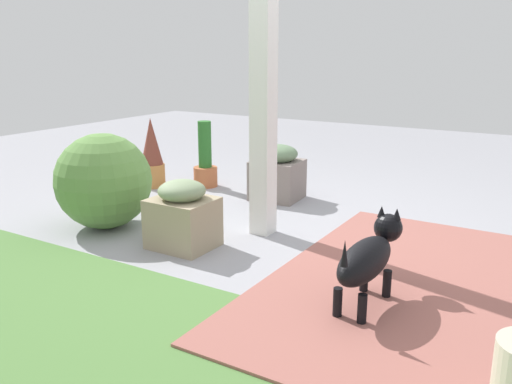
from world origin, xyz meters
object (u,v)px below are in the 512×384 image
at_px(terracotta_pot_tall, 205,163).
at_px(dog, 369,257).
at_px(porch_pillar, 264,53).
at_px(terracotta_pot_spiky, 152,154).
at_px(stone_planter_mid, 183,216).
at_px(stone_planter_nearest, 277,173).
at_px(round_shrub, 104,181).

relative_size(terracotta_pot_tall, dog, 0.94).
distance_m(porch_pillar, terracotta_pot_spiky, 1.98).
bearing_deg(stone_planter_mid, stone_planter_nearest, -87.95).
bearing_deg(terracotta_pot_tall, porch_pillar, 142.76).
relative_size(stone_planter_nearest, stone_planter_mid, 1.06).
bearing_deg(round_shrub, dog, 174.22).
bearing_deg(stone_planter_mid, porch_pillar, -120.43).
distance_m(stone_planter_mid, terracotta_pot_spiky, 1.75).
bearing_deg(stone_planter_nearest, terracotta_pot_spiky, 10.84).
bearing_deg(terracotta_pot_tall, terracotta_pot_spiky, 32.34).
bearing_deg(porch_pillar, terracotta_pot_spiky, -21.13).
bearing_deg(round_shrub, stone_planter_nearest, -117.51).
height_order(porch_pillar, terracotta_pot_tall, porch_pillar).
bearing_deg(stone_planter_nearest, terracotta_pot_tall, -2.40).
bearing_deg(stone_planter_mid, round_shrub, -2.11).
relative_size(porch_pillar, round_shrub, 3.58).
distance_m(stone_planter_mid, terracotta_pot_tall, 1.68).
xyz_separation_m(stone_planter_nearest, dog, (-1.42, 1.59, 0.03)).
distance_m(terracotta_pot_tall, dog, 2.77).
height_order(stone_planter_nearest, terracotta_pot_spiky, terracotta_pot_spiky).
bearing_deg(stone_planter_nearest, stone_planter_mid, 92.05).
xyz_separation_m(porch_pillar, dog, (-1.06, 0.72, -1.00)).
height_order(stone_planter_nearest, round_shrub, round_shrub).
distance_m(stone_planter_nearest, dog, 2.13).
xyz_separation_m(porch_pillar, terracotta_pot_tall, (1.19, -0.90, -1.05)).
relative_size(stone_planter_mid, terracotta_pot_tall, 0.73).
height_order(porch_pillar, dog, porch_pillar).
xyz_separation_m(stone_planter_nearest, stone_planter_mid, (-0.05, 1.40, -0.02)).
height_order(stone_planter_mid, round_shrub, round_shrub).
xyz_separation_m(round_shrub, terracotta_pot_tall, (0.11, -1.41, -0.13)).
height_order(stone_planter_mid, terracotta_pot_spiky, terracotta_pot_spiky).
bearing_deg(terracotta_pot_tall, stone_planter_nearest, 177.60).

